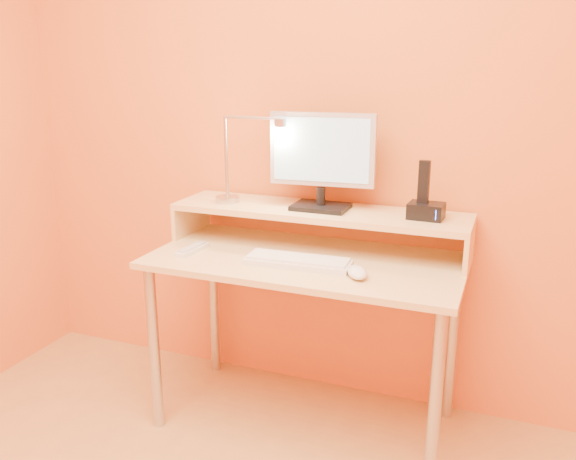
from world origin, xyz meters
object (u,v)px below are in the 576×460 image
at_px(monitor_panel, 322,149).
at_px(remote_control, 192,250).
at_px(mouse, 357,272).
at_px(phone_dock, 426,211).
at_px(lamp_base, 228,199).
at_px(keyboard, 298,262).

distance_m(monitor_panel, remote_control, 0.65).
bearing_deg(mouse, phone_dock, 33.05).
bearing_deg(lamp_base, mouse, -22.38).
bearing_deg(remote_control, mouse, 0.75).
relative_size(monitor_panel, phone_dock, 3.22).
bearing_deg(phone_dock, lamp_base, -174.71).
bearing_deg(keyboard, mouse, -13.89).
height_order(monitor_panel, keyboard, monitor_panel).
bearing_deg(mouse, keyboard, 144.02).
distance_m(lamp_base, mouse, 0.70).
xyz_separation_m(phone_dock, mouse, (-0.18, -0.29, -0.17)).
relative_size(phone_dock, mouse, 1.10).
xyz_separation_m(keyboard, mouse, (0.24, -0.05, 0.01)).
distance_m(lamp_base, phone_dock, 0.82).
bearing_deg(lamp_base, remote_control, -103.40).
relative_size(lamp_base, remote_control, 0.57).
height_order(lamp_base, keyboard, lamp_base).
bearing_deg(remote_control, phone_dock, 20.34).
bearing_deg(phone_dock, keyboard, -146.73).
distance_m(keyboard, remote_control, 0.45).
bearing_deg(phone_dock, remote_control, -161.01).
xyz_separation_m(phone_dock, remote_control, (-0.87, -0.25, -0.18)).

